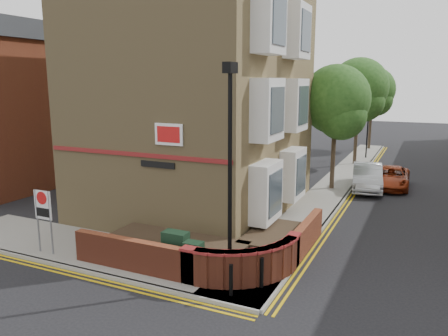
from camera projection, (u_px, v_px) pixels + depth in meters
ground at (162, 291)px, 12.52m from camera, size 120.00×120.00×0.00m
pavement_corner at (101, 251)px, 15.30m from camera, size 13.00×3.00×0.12m
pavement_main at (338, 182)px, 25.89m from camera, size 2.00×32.00×0.12m
kerb_side at (69, 267)px, 13.96m from camera, size 13.00×0.15×0.12m
kerb_main_near at (356, 183)px, 25.48m from camera, size 0.15×32.00×0.12m
yellow_lines_side at (63, 272)px, 13.75m from camera, size 13.00×0.28×0.01m
yellow_lines_main at (360, 185)px, 25.39m from camera, size 0.28×32.00×0.01m
corner_building at (202, 74)px, 19.59m from camera, size 8.95×10.40×13.60m
garden_wall at (202, 259)px, 14.74m from camera, size 6.80×6.00×1.20m
lamppost at (230, 174)px, 12.27m from camera, size 0.25×0.50×6.30m
utility_cabinet_large at (176, 250)px, 13.66m from camera, size 0.80×0.45×1.20m
utility_cabinet_small at (194, 259)px, 13.07m from camera, size 0.55×0.40×1.10m
bollard_near at (231, 280)px, 11.93m from camera, size 0.11×0.11×0.90m
bollard_far at (262, 273)px, 12.40m from camera, size 0.11×0.11×0.90m
zone_sign at (43, 210)px, 14.72m from camera, size 0.72×0.07×2.20m
side_building at (15, 105)px, 24.97m from camera, size 6.40×10.40×9.00m
tree_near at (336, 104)px, 23.25m from camera, size 3.64×3.65×6.70m
tree_mid at (359, 92)px, 30.26m from camera, size 4.03×4.03×7.42m
tree_far at (372, 93)px, 37.42m from camera, size 3.81×3.81×7.00m
traffic_light_assembly at (368, 123)px, 33.19m from camera, size 0.20×0.16×4.20m
silver_car_near at (367, 177)px, 24.08m from camera, size 2.12×4.53×1.44m
red_car_main at (391, 177)px, 24.59m from camera, size 2.08×4.30×1.18m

